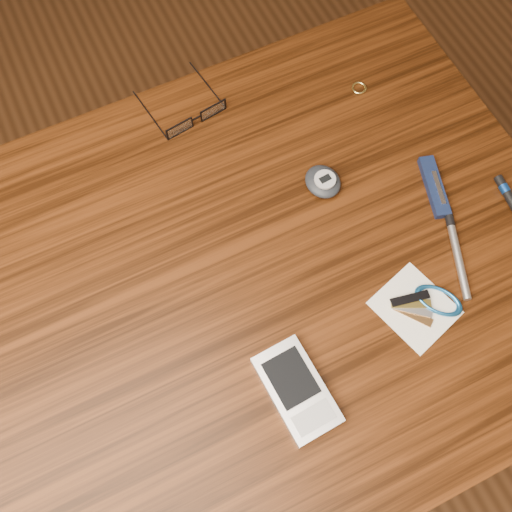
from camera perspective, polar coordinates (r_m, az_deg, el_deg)
The scene contains 10 objects.
ground at distance 1.49m, azimuth -2.17°, elevation -13.07°, with size 3.80×3.80×0.00m, color #472814.
desk at distance 0.86m, azimuth -3.69°, elevation -5.87°, with size 1.00×0.70×0.75m.
eyeglasses at distance 0.89m, azimuth -6.18°, elevation 13.66°, with size 0.12×0.12×0.02m.
gold_ring at distance 0.94m, azimuth 10.26°, elevation 16.20°, with size 0.02×0.02×0.00m, color #E4D070.
pda_phone at distance 0.72m, azimuth 4.08°, elevation -13.20°, with size 0.07×0.12×0.02m.
pedometer at distance 0.83m, azimuth 6.71°, elevation 7.42°, with size 0.05×0.06×0.02m.
notepad_keys at distance 0.78m, azimuth 16.70°, elevation -4.59°, with size 0.12×0.12×0.01m.
pocket_knife at distance 0.86m, azimuth 17.40°, elevation 6.62°, with size 0.05×0.10×0.01m.
silver_pen at distance 0.83m, azimuth 19.30°, elevation 1.05°, with size 0.06×0.13×0.01m.
black_blue_pen at distance 0.89m, azimuth 24.25°, elevation 4.91°, with size 0.02×0.09×0.01m.
Camera 1 is at (-0.06, -0.25, 1.47)m, focal length 40.00 mm.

